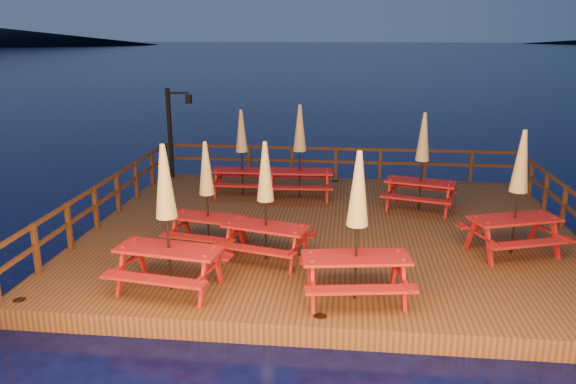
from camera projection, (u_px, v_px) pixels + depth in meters
The scene contains 13 objects.
ground at pixel (330, 242), 14.35m from camera, with size 500.00×500.00×0.00m, color black.
deck at pixel (330, 235), 14.29m from camera, with size 12.00×10.00×0.40m, color #4A2918.
deck_piles at pixel (329, 253), 14.43m from camera, with size 11.44×9.44×1.40m.
railing at pixel (333, 181), 15.72m from camera, with size 11.80×9.75×1.10m.
lamp_post at pixel (174, 125), 18.65m from camera, with size 0.85×0.18×3.00m.
picnic_table_0 at pixel (167, 216), 10.45m from camera, with size 2.22×1.92×2.86m.
picnic_table_1 at pixel (357, 224), 10.09m from camera, with size 2.19×1.90×2.82m.
picnic_table_2 at pixel (207, 194), 12.62m from camera, with size 1.97×1.73×2.48m.
picnic_table_3 at pixel (300, 150), 16.40m from camera, with size 2.04×1.72×2.78m.
picnic_table_4 at pixel (518, 191), 12.20m from camera, with size 2.39×2.17×2.81m.
picnic_table_5 at pixel (242, 151), 16.76m from camera, with size 1.83×1.51×2.59m.
picnic_table_6 at pixel (265, 200), 11.90m from camera, with size 2.16×1.93×2.62m.
picnic_table_7 at pixel (422, 160), 15.32m from camera, with size 2.26×2.03×2.72m.
Camera 1 is at (0.40, -13.46, 5.23)m, focal length 35.00 mm.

